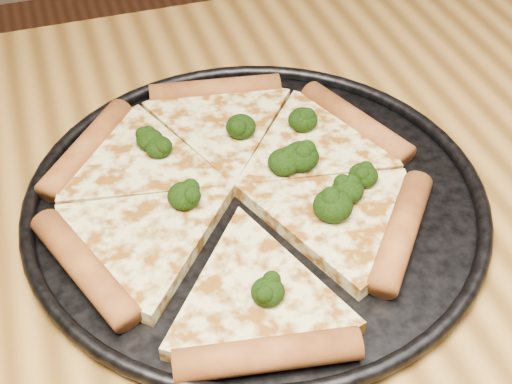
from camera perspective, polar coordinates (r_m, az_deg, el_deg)
name	(u,v)px	position (r m, az deg, el deg)	size (l,w,h in m)	color
dining_table	(227,348)	(0.67, -2.27, -12.03)	(1.20, 0.90, 0.75)	olive
pizza_pan	(256,199)	(0.65, 0.00, -0.52)	(0.41, 0.41, 0.02)	black
pizza	(235,191)	(0.64, -1.64, 0.11)	(0.35, 0.37, 0.03)	#DED188
broccoli_florets	(276,171)	(0.65, 1.53, 1.66)	(0.19, 0.23, 0.03)	black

